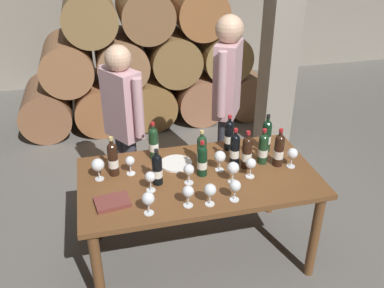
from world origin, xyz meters
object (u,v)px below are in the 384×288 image
Objects in this scene: wine_bottle_5 at (202,150)px; sommelier_presenting at (227,94)px; wine_glass_6 at (251,164)px; wine_bottle_9 at (154,143)px; wine_bottle_3 at (267,135)px; wine_bottle_8 at (235,149)px; wine_glass_0 at (210,190)px; wine_glass_4 at (233,168)px; wine_glass_10 at (130,162)px; wine_glass_11 at (150,178)px; wine_bottle_4 at (202,160)px; wine_glass_5 at (188,192)px; wine_bottle_6 at (229,135)px; wine_bottle_1 at (113,159)px; wine_glass_7 at (292,154)px; wine_glass_3 at (98,165)px; wine_glass_9 at (220,157)px; wine_glass_1 at (189,170)px; wine_bottle_2 at (157,169)px; wine_bottle_0 at (263,148)px; wine_glass_8 at (235,186)px; wine_bottle_7 at (247,152)px; wine_bottle_10 at (279,150)px; taster_seated_left at (123,119)px; tasting_notebook at (112,202)px; wine_glass_2 at (148,199)px.

wine_bottle_5 is 0.16× the size of sommelier_presenting.
wine_bottle_9 is at bearing 145.65° from wine_glass_6.
wine_bottle_8 is (-0.31, -0.14, -0.00)m from wine_bottle_3.
wine_glass_4 is at bearing 42.92° from wine_glass_0.
wine_glass_0 is at bearing -46.48° from wine_glass_10.
wine_bottle_3 is at bearing -6.25° from wine_bottle_9.
wine_glass_10 is 0.97× the size of wine_glass_11.
wine_glass_5 is (-0.18, -0.33, -0.01)m from wine_bottle_4.
wine_glass_0 is at bearing -117.29° from wine_bottle_6.
wine_glass_7 is (1.28, -0.21, -0.02)m from wine_bottle_1.
wine_glass_0 is 0.09× the size of sommelier_presenting.
wine_glass_3 is 1.07m from wine_glass_6.
wine_glass_10 is (-0.64, 0.10, -0.01)m from wine_glass_9.
wine_bottle_5 is 0.94× the size of wine_bottle_6.
wine_bottle_8 is at bearing -22.43° from wine_bottle_9.
wine_bottle_4 is 1.83× the size of wine_glass_1.
wine_bottle_2 is at bearing -95.10° from wine_bottle_9.
wine_bottle_0 is 0.36m from wine_glass_4.
wine_glass_5 is at bearing 177.80° from wine_glass_8.
wine_bottle_7 is 1.01× the size of wine_bottle_8.
wine_bottle_0 is 0.14m from wine_bottle_7.
wine_bottle_5 is at bearing 26.13° from wine_bottle_2.
wine_bottle_10 reaches higher than wine_glass_0.
wine_bottle_3 is 1.94× the size of wine_glass_4.
wine_glass_8 is (-0.17, -0.65, -0.02)m from wine_bottle_6.
taster_seated_left reaches higher than wine_bottle_0.
wine_bottle_0 is 1.17m from tasting_notebook.
wine_bottle_2 reaches higher than wine_glass_10.
wine_bottle_2 is 0.18× the size of taster_seated_left.
wine_bottle_3 is at bearing 24.10° from wine_glass_9.
wine_glass_6 is at bearing 17.60° from wine_glass_2.
wine_glass_9 reaches higher than wine_glass_7.
wine_bottle_7 reaches higher than tasting_notebook.
wine_bottle_2 is 0.94m from wine_bottle_3.
wine_bottle_10 is 1.28m from taster_seated_left.
wine_glass_11 is at bearing -102.13° from wine_bottle_9.
wine_glass_9 is (-0.16, -0.28, -0.02)m from wine_bottle_6.
wine_bottle_6 reaches higher than wine_glass_2.
wine_bottle_0 reaches higher than wine_glass_6.
taster_seated_left is (-0.66, 0.86, 0.05)m from wine_glass_4.
wine_glass_6 is (-0.02, -0.13, -0.02)m from wine_bottle_7.
wine_glass_5 is (0.26, 0.02, -0.00)m from wine_glass_2.
sommelier_presenting is (0.91, 0.61, 0.18)m from wine_glass_10.
wine_bottle_4 is 1.85× the size of wine_glass_11.
wine_bottle_3 is 0.84m from wine_glass_0.
wine_glass_10 is (-0.84, 0.11, -0.03)m from wine_bottle_7.
wine_bottle_4 reaches higher than wine_glass_4.
wine_glass_1 is at bearing 133.36° from wine_glass_8.
wine_bottle_0 is at bearing -11.55° from wine_bottle_5.
wine_bottle_0 is at bearing 150.54° from wine_glass_7.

